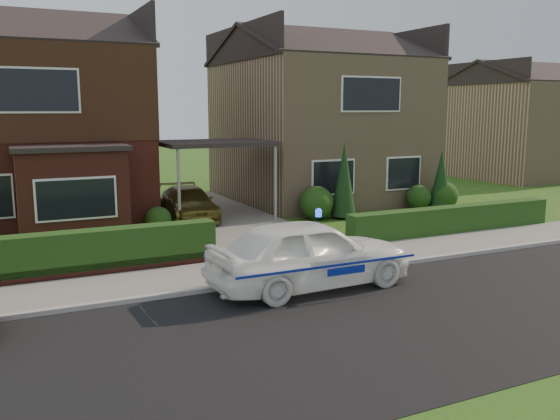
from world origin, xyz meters
TOP-DOWN VIEW (x-y plane):
  - ground at (0.00, 0.00)m, footprint 120.00×120.00m
  - road at (0.00, 0.00)m, footprint 60.00×6.00m
  - kerb at (0.00, 3.05)m, footprint 60.00×0.16m
  - sidewalk at (0.00, 4.10)m, footprint 60.00×2.00m
  - driveway at (0.00, 11.00)m, footprint 3.80×12.00m
  - house_left at (-5.78, 13.90)m, footprint 7.50×9.53m
  - house_right at (5.80, 13.99)m, footprint 7.50×8.06m
  - carport_link at (0.00, 10.95)m, footprint 3.80×3.00m
  - dwarf_wall at (-5.80, 5.30)m, footprint 7.70×0.25m
  - hedge_left at (-5.80, 5.45)m, footprint 7.50×0.55m
  - hedge_right at (5.80, 5.35)m, footprint 7.50×0.55m
  - shrub_left_mid at (-4.00, 9.30)m, footprint 1.32×1.32m
  - shrub_left_near at (-2.40, 9.60)m, footprint 0.84×0.84m
  - shrub_right_near at (3.20, 9.40)m, footprint 1.20×1.20m
  - shrub_right_mid at (7.80, 9.50)m, footprint 0.96×0.96m
  - shrub_right_far at (8.80, 9.20)m, footprint 1.08×1.08m
  - conifer_a at (4.20, 9.20)m, footprint 0.90×0.90m
  - conifer_b at (8.60, 9.20)m, footprint 0.90×0.90m
  - neighbour_right at (20.00, 16.00)m, footprint 6.50×7.00m
  - police_car at (-0.89, 2.40)m, footprint 4.17×4.60m
  - driveway_car at (-1.00, 10.90)m, footprint 1.78×3.86m
  - potted_plant_b at (-3.82, 6.77)m, footprint 0.60×0.59m
  - potted_plant_c at (-2.50, 6.19)m, footprint 0.54×0.54m

SIDE VIEW (x-z plane):
  - ground at x=0.00m, z-range 0.00..0.00m
  - road at x=0.00m, z-range -0.01..0.01m
  - hedge_left at x=-5.80m, z-range -0.45..0.45m
  - hedge_right at x=5.80m, z-range -0.40..0.40m
  - sidewalk at x=0.00m, z-range 0.00..0.10m
  - kerb at x=0.00m, z-range 0.00..0.12m
  - driveway at x=0.00m, z-range 0.00..0.12m
  - dwarf_wall at x=-5.80m, z-range 0.00..0.36m
  - potted_plant_c at x=-2.50m, z-range 0.00..0.73m
  - shrub_left_near at x=-2.40m, z-range 0.00..0.84m
  - potted_plant_b at x=-3.82m, z-range 0.00..0.85m
  - shrub_right_mid at x=7.80m, z-range 0.00..0.96m
  - shrub_right_far at x=8.80m, z-range 0.00..1.08m
  - shrub_right_near at x=3.20m, z-range 0.00..1.20m
  - shrub_left_mid at x=-4.00m, z-range 0.00..1.32m
  - driveway_car at x=-1.00m, z-range 0.12..1.21m
  - police_car at x=-0.89m, z-range -0.08..1.63m
  - conifer_b at x=8.60m, z-range 0.00..2.20m
  - conifer_a at x=4.20m, z-range 0.00..2.60m
  - neighbour_right at x=20.00m, z-range 0.00..5.20m
  - carport_link at x=0.00m, z-range 1.27..4.04m
  - house_right at x=5.80m, z-range 0.04..7.29m
  - house_left at x=-5.78m, z-range 0.19..7.44m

